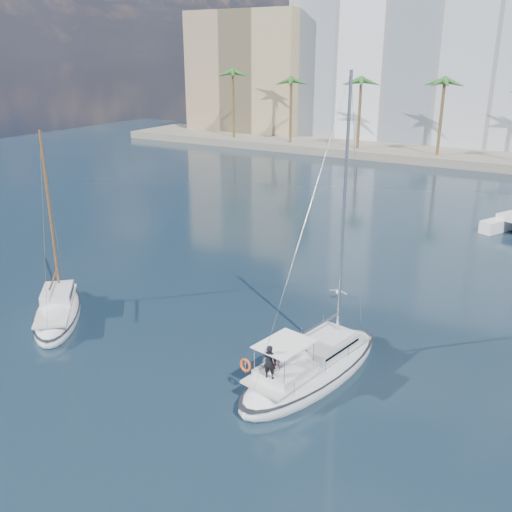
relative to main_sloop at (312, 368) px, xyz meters
The scene contains 9 objects.
ground 6.17m from the main_sloop, 141.91° to the left, with size 160.00×160.00×0.00m, color black.
quay 64.97m from the main_sloop, 94.27° to the left, with size 120.00×14.00×1.20m, color gray.
building_modern 79.77m from the main_sloop, 102.37° to the left, with size 42.00×16.00×28.00m, color white.
building_tan_left 87.19m from the main_sloop, 122.76° to the left, with size 22.00×14.00×22.00m, color tan.
palm_left 72.80m from the main_sloop, 122.57° to the left, with size 3.60×3.60×12.30m.
palm_centre 61.76m from the main_sloop, 94.55° to the left, with size 3.60×3.60×12.30m.
main_sloop is the anchor object (origin of this frame).
small_sloop 15.90m from the main_sloop, behind, with size 7.26×7.66×11.55m.
seagull 9.65m from the main_sloop, 105.43° to the left, with size 1.24×0.53×0.23m.
Camera 1 is at (14.96, -26.03, 14.99)m, focal length 40.00 mm.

